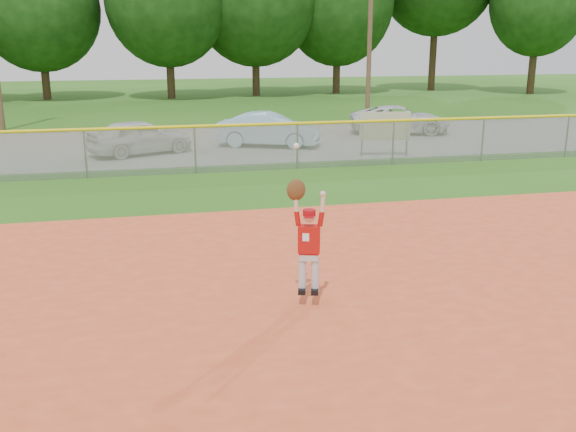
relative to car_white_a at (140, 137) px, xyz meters
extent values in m
plane|color=#255613|center=(1.70, -13.83, -0.67)|extent=(120.00, 120.00, 0.00)
cube|color=#C64523|center=(1.70, -16.83, -0.65)|extent=(24.00, 16.00, 0.04)
cube|color=slate|center=(1.70, 2.17, -0.66)|extent=(44.00, 10.00, 0.03)
imported|color=silver|center=(0.00, 0.00, 0.00)|extent=(4.07, 2.87, 1.29)
imported|color=#8EBDD4|center=(4.96, 0.73, 0.02)|extent=(4.24, 2.80, 1.32)
imported|color=silver|center=(11.40, 2.98, -0.03)|extent=(4.78, 3.07, 1.23)
cylinder|color=gray|center=(7.80, -2.27, -0.06)|extent=(0.06, 0.06, 1.23)
cylinder|color=gray|center=(9.41, -2.55, -0.06)|extent=(0.06, 0.06, 1.23)
cube|color=beige|center=(8.60, -2.41, 0.45)|extent=(1.83, 0.36, 1.02)
cube|color=gray|center=(1.70, -3.83, 0.08)|extent=(40.00, 0.03, 1.50)
cylinder|color=yellow|center=(1.70, -3.83, 0.83)|extent=(40.00, 0.10, 0.10)
cylinder|color=gray|center=(-1.63, -3.83, 0.08)|extent=(0.06, 0.06, 1.50)
cylinder|color=gray|center=(1.70, -3.83, 0.08)|extent=(0.06, 0.06, 1.50)
cylinder|color=gray|center=(5.03, -3.83, 0.08)|extent=(0.06, 0.06, 1.50)
cylinder|color=gray|center=(8.37, -3.83, 0.08)|extent=(0.06, 0.06, 1.50)
cylinder|color=gray|center=(11.70, -3.83, 0.08)|extent=(0.06, 0.06, 1.50)
cylinder|color=gray|center=(15.03, -3.83, 0.08)|extent=(0.06, 0.06, 1.50)
cylinder|color=#4C3823|center=(11.70, 8.17, 3.83)|extent=(0.24, 0.24, 9.00)
cylinder|color=#422D1C|center=(-6.37, 24.34, 1.38)|extent=(0.56, 0.56, 4.11)
ellipsoid|color=#193F0F|center=(-6.37, 24.34, 5.39)|extent=(8.19, 8.19, 8.39)
cylinder|color=#422D1C|center=(2.23, 23.31, 1.65)|extent=(0.56, 0.56, 4.64)
cylinder|color=#422D1C|center=(8.62, 24.51, 1.77)|extent=(0.56, 0.56, 4.89)
cylinder|color=#422D1C|center=(15.13, 25.18, 1.72)|extent=(0.56, 0.56, 4.78)
cylinder|color=#422D1C|center=(23.63, 26.11, 2.32)|extent=(0.56, 0.56, 5.99)
cylinder|color=#422D1C|center=(29.73, 21.31, 1.67)|extent=(0.56, 0.56, 4.69)
ellipsoid|color=#193F0F|center=(29.73, 21.31, 6.26)|extent=(7.23, 7.23, 8.32)
cylinder|color=silver|center=(2.49, -14.80, -0.15)|extent=(0.16, 0.16, 0.57)
cylinder|color=silver|center=(2.68, -14.86, -0.15)|extent=(0.16, 0.16, 0.57)
cube|color=black|center=(2.48, -14.83, -0.39)|extent=(0.18, 0.25, 0.08)
cube|color=black|center=(2.67, -14.90, -0.39)|extent=(0.18, 0.25, 0.08)
cube|color=silver|center=(2.58, -14.83, 0.17)|extent=(0.33, 0.24, 0.11)
cube|color=maroon|center=(2.58, -14.83, 0.24)|extent=(0.34, 0.25, 0.05)
cube|color=#AB0F0C|center=(2.58, -14.83, 0.46)|extent=(0.38, 0.28, 0.43)
cube|color=white|center=(2.51, -14.91, 0.52)|extent=(0.10, 0.04, 0.13)
sphere|color=beige|center=(2.58, -14.83, 0.83)|extent=(0.24, 0.24, 0.19)
cylinder|color=#9F0910|center=(2.58, -14.83, 0.89)|extent=(0.25, 0.25, 0.09)
cube|color=#9F0910|center=(2.55, -14.93, 0.85)|extent=(0.18, 0.15, 0.02)
cylinder|color=#AB0F0C|center=(2.41, -14.78, 0.79)|extent=(0.13, 0.11, 0.24)
cylinder|color=beige|center=(2.39, -14.77, 1.03)|extent=(0.10, 0.09, 0.26)
ellipsoid|color=#4C2D14|center=(2.39, -14.77, 1.25)|extent=(0.32, 0.22, 0.34)
sphere|color=white|center=(2.39, -14.77, 1.93)|extent=(0.11, 0.11, 0.09)
cylinder|color=#AB0F0C|center=(2.76, -14.89, 0.79)|extent=(0.13, 0.11, 0.24)
cylinder|color=beige|center=(2.78, -14.89, 1.03)|extent=(0.10, 0.09, 0.26)
sphere|color=beige|center=(2.78, -14.89, 1.19)|extent=(0.11, 0.11, 0.09)
camera|label=1|loc=(0.17, -24.09, 3.49)|focal=40.00mm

